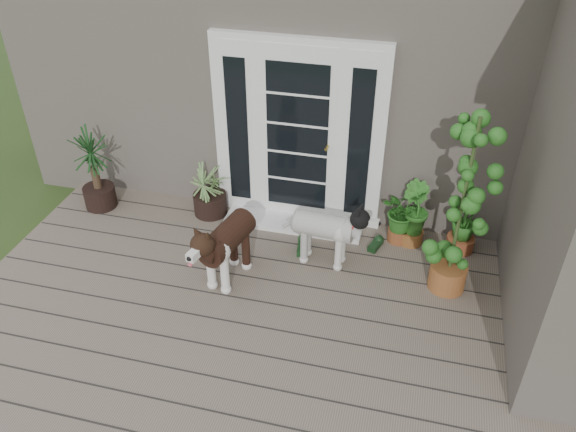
# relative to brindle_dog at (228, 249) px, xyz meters

# --- Properties ---
(deck) EXTENTS (6.20, 4.60, 0.12)m
(deck) POSITION_rel_brindle_dog_xyz_m (0.62, -0.93, -0.44)
(deck) COLOR #6B5B4C
(deck) RESTS_ON ground
(house_main) EXTENTS (7.40, 4.00, 3.10)m
(house_main) POSITION_rel_brindle_dog_xyz_m (0.62, 3.32, 1.05)
(house_main) COLOR #665E54
(house_main) RESTS_ON ground
(door_unit) EXTENTS (1.90, 0.14, 2.15)m
(door_unit) POSITION_rel_brindle_dog_xyz_m (0.42, 1.27, 0.70)
(door_unit) COLOR white
(door_unit) RESTS_ON deck
(door_step) EXTENTS (1.60, 0.40, 0.05)m
(door_step) POSITION_rel_brindle_dog_xyz_m (0.42, 1.07, -0.35)
(door_step) COLOR white
(door_step) RESTS_ON deck
(brindle_dog) EXTENTS (0.58, 0.98, 0.76)m
(brindle_dog) POSITION_rel_brindle_dog_xyz_m (0.00, 0.00, 0.00)
(brindle_dog) COLOR #341C12
(brindle_dog) RESTS_ON deck
(white_dog) EXTENTS (0.85, 0.42, 0.68)m
(white_dog) POSITION_rel_brindle_dog_xyz_m (0.88, 0.50, -0.04)
(white_dog) COLOR white
(white_dog) RESTS_ON deck
(spider_plant) EXTENTS (0.87, 0.87, 0.70)m
(spider_plant) POSITION_rel_brindle_dog_xyz_m (-0.61, 1.07, -0.03)
(spider_plant) COLOR #96AB69
(spider_plant) RESTS_ON deck
(yucca) EXTENTS (0.79, 0.79, 1.04)m
(yucca) POSITION_rel_brindle_dog_xyz_m (-1.96, 0.89, 0.14)
(yucca) COLOR black
(yucca) RESTS_ON deck
(herb_a) EXTENTS (0.61, 0.61, 0.56)m
(herb_a) POSITION_rel_brindle_dog_xyz_m (1.63, 1.07, -0.10)
(herb_a) COLOR #265C1A
(herb_a) RESTS_ON deck
(herb_b) EXTENTS (0.51, 0.51, 0.54)m
(herb_b) POSITION_rel_brindle_dog_xyz_m (1.77, 1.07, -0.11)
(herb_b) COLOR #164F16
(herb_b) RESTS_ON deck
(herb_c) EXTENTS (0.34, 0.34, 0.48)m
(herb_c) POSITION_rel_brindle_dog_xyz_m (2.30, 1.07, -0.14)
(herb_c) COLOR #255819
(herb_c) RESTS_ON deck
(sapling) EXTENTS (0.60, 0.60, 1.95)m
(sapling) POSITION_rel_brindle_dog_xyz_m (2.17, 0.40, 0.60)
(sapling) COLOR #1E5E1B
(sapling) RESTS_ON deck
(clog_left) EXTENTS (0.20, 0.36, 0.10)m
(clog_left) POSITION_rel_brindle_dog_xyz_m (0.63, 0.64, -0.33)
(clog_left) COLOR #153618
(clog_left) RESTS_ON deck
(clog_right) EXTENTS (0.21, 0.30, 0.08)m
(clog_right) POSITION_rel_brindle_dog_xyz_m (1.40, 0.88, -0.34)
(clog_right) COLOR black
(clog_right) RESTS_ON deck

